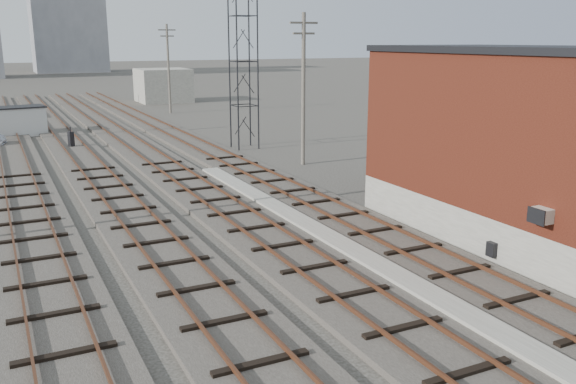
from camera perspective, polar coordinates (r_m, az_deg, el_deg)
ground at (r=65.87m, az=-16.89°, el=6.98°), size 320.00×320.00×0.00m
track_right at (r=46.08m, az=-9.41°, el=4.71°), size 3.20×90.00×0.39m
track_mid_right at (r=45.12m, az=-14.29°, el=4.27°), size 3.20×90.00×0.39m
track_mid_left at (r=44.50m, az=-19.33°, el=3.78°), size 3.20×90.00×0.39m
track_left at (r=44.23m, az=-24.47°, el=3.24°), size 3.20×90.00×0.39m
platform_curb at (r=22.81m, az=4.26°, el=-4.68°), size 0.90×28.00×0.26m
brick_building at (r=24.77m, az=21.00°, el=4.27°), size 6.54×12.20×7.22m
lattice_tower at (r=42.71m, az=-4.23°, el=14.10°), size 1.60×1.60×15.00m
utility_pole_right_a at (r=36.86m, az=1.45°, el=9.94°), size 1.80×0.24×9.00m
utility_pole_right_b at (r=64.92m, az=-11.12°, el=11.47°), size 1.80×0.24×9.00m
apartment_right at (r=155.80m, az=-20.00°, el=15.30°), size 16.00×12.00×26.00m
shed_right at (r=77.30m, az=-11.59°, el=9.75°), size 6.00×6.00×4.00m
switch_stand at (r=45.29m, az=-19.64°, el=4.66°), size 0.44×0.44×1.44m
site_trailer at (r=53.10m, az=-24.69°, el=6.01°), size 5.79×3.10×2.33m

